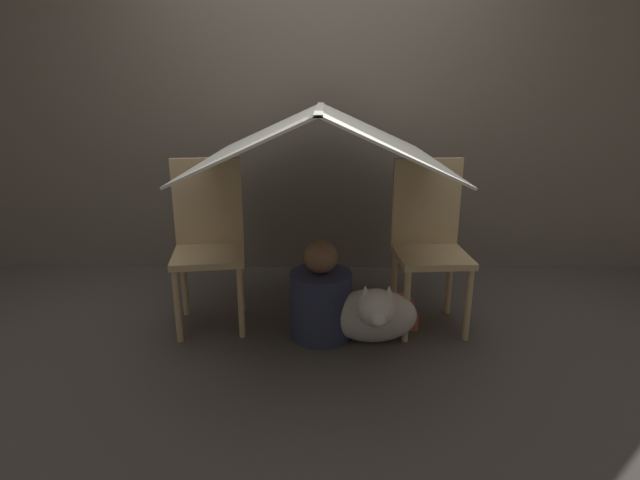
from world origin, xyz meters
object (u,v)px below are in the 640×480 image
Objects in this scene: chair_left at (209,237)px; person_front at (321,299)px; dog at (373,314)px; chair_right at (429,238)px.

chair_left reaches higher than person_front.
chair_right is at bearing 42.82° from dog.
chair_left is 0.74m from person_front.
dog is (-0.34, -0.31, -0.33)m from chair_right.
person_front is (-0.62, -0.20, -0.30)m from chair_right.
chair_right is at bearing 17.64° from person_front.
dog is (0.94, -0.31, -0.33)m from chair_left.
dog is at bearing -141.04° from chair_right.
chair_left is 1.71× the size of person_front.
chair_left is at bearing 176.17° from chair_right.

